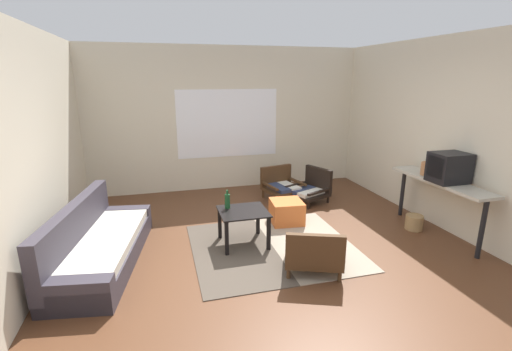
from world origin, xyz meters
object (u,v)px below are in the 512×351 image
at_px(armchair_by_window, 281,184).
at_px(clay_vase, 429,168).
at_px(armchair_corner, 311,188).
at_px(console_shelf, 440,186).
at_px(couch, 98,245).
at_px(ottoman_orange, 287,212).
at_px(wicker_basket, 414,222).
at_px(armchair_striped_foreground, 314,253).
at_px(coffee_table, 243,217).
at_px(glass_bottle, 227,201).
at_px(crt_television, 449,168).

height_order(armchair_by_window, clay_vase, clay_vase).
bearing_deg(armchair_corner, console_shelf, -57.39).
bearing_deg(couch, armchair_by_window, 30.57).
bearing_deg(console_shelf, ottoman_orange, 153.76).
bearing_deg(wicker_basket, armchair_striped_foreground, -159.75).
height_order(ottoman_orange, wicker_basket, ottoman_orange).
xyz_separation_m(coffee_table, armchair_by_window, (1.10, 1.65, -0.12)).
bearing_deg(wicker_basket, glass_bottle, 172.74).
height_order(couch, armchair_striped_foreground, couch).
height_order(armchair_by_window, armchair_corner, armchair_corner).
height_order(armchair_corner, clay_vase, clay_vase).
distance_m(coffee_table, console_shelf, 2.71).
distance_m(coffee_table, armchair_striped_foreground, 1.08).
bearing_deg(armchair_corner, couch, -157.51).
distance_m(glass_bottle, wicker_basket, 2.73).
distance_m(console_shelf, crt_television, 0.31).
bearing_deg(couch, crt_television, -6.07).
bearing_deg(crt_television, wicker_basket, 118.08).
distance_m(console_shelf, glass_bottle, 2.90).
bearing_deg(console_shelf, armchair_by_window, 127.46).
distance_m(coffee_table, clay_vase, 2.72).
relative_size(couch, armchair_striped_foreground, 2.66).
xyz_separation_m(armchair_corner, clay_vase, (1.11, -1.49, 0.65)).
bearing_deg(couch, console_shelf, -4.63).
xyz_separation_m(coffee_table, console_shelf, (2.67, -0.39, 0.32)).
distance_m(couch, wicker_basket, 4.26).
relative_size(ottoman_orange, glass_bottle, 1.85).
bearing_deg(clay_vase, glass_bottle, 174.04).
height_order(couch, clay_vase, clay_vase).
bearing_deg(armchair_corner, crt_television, -59.07).
xyz_separation_m(armchair_by_window, ottoman_orange, (-0.30, -1.12, -0.08)).
distance_m(couch, coffee_table, 1.77).
xyz_separation_m(coffee_table, crt_television, (2.66, -0.50, 0.61)).
height_order(console_shelf, crt_television, crt_television).
bearing_deg(clay_vase, ottoman_orange, 160.12).
bearing_deg(glass_bottle, armchair_striped_foreground, -53.29).
height_order(armchair_striped_foreground, glass_bottle, glass_bottle).
bearing_deg(wicker_basket, clay_vase, 14.25).
bearing_deg(clay_vase, console_shelf, -90.00).
bearing_deg(ottoman_orange, crt_television, -28.96).
xyz_separation_m(armchair_striped_foreground, crt_television, (2.06, 0.39, 0.76)).
relative_size(armchair_by_window, armchair_corner, 0.97).
height_order(coffee_table, console_shelf, console_shelf).
bearing_deg(console_shelf, glass_bottle, 169.20).
relative_size(armchair_striped_foreground, glass_bottle, 3.25).
height_order(couch, armchair_by_window, couch).
height_order(armchair_by_window, armchair_striped_foreground, armchair_by_window).
bearing_deg(armchair_striped_foreground, coffee_table, 123.94).
bearing_deg(coffee_table, armchair_striped_foreground, -56.06).
bearing_deg(ottoman_orange, armchair_corner, 46.76).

